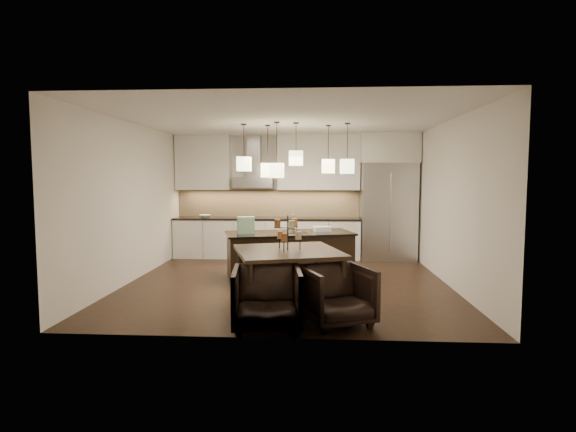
# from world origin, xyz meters

# --- Properties ---
(floor) EXTENTS (5.50, 5.50, 0.02)m
(floor) POSITION_xyz_m (0.00, 0.00, -0.01)
(floor) COLOR black
(floor) RESTS_ON ground
(ceiling) EXTENTS (5.50, 5.50, 0.02)m
(ceiling) POSITION_xyz_m (0.00, 0.00, 2.81)
(ceiling) COLOR white
(ceiling) RESTS_ON wall_back
(wall_back) EXTENTS (5.50, 0.02, 2.80)m
(wall_back) POSITION_xyz_m (0.00, 2.76, 1.40)
(wall_back) COLOR silver
(wall_back) RESTS_ON ground
(wall_front) EXTENTS (5.50, 0.02, 2.80)m
(wall_front) POSITION_xyz_m (0.00, -2.76, 1.40)
(wall_front) COLOR silver
(wall_front) RESTS_ON ground
(wall_left) EXTENTS (0.02, 5.50, 2.80)m
(wall_left) POSITION_xyz_m (-2.76, 0.00, 1.40)
(wall_left) COLOR silver
(wall_left) RESTS_ON ground
(wall_right) EXTENTS (0.02, 5.50, 2.80)m
(wall_right) POSITION_xyz_m (2.76, 0.00, 1.40)
(wall_right) COLOR silver
(wall_right) RESTS_ON ground
(refrigerator) EXTENTS (1.20, 0.72, 2.15)m
(refrigerator) POSITION_xyz_m (2.10, 2.38, 1.07)
(refrigerator) COLOR #B7B7BA
(refrigerator) RESTS_ON floor
(fridge_panel) EXTENTS (1.26, 0.72, 0.65)m
(fridge_panel) POSITION_xyz_m (2.10, 2.38, 2.47)
(fridge_panel) COLOR silver
(fridge_panel) RESTS_ON refrigerator
(lower_cabinets) EXTENTS (4.21, 0.62, 0.88)m
(lower_cabinets) POSITION_xyz_m (-0.62, 2.43, 0.44)
(lower_cabinets) COLOR silver
(lower_cabinets) RESTS_ON floor
(countertop) EXTENTS (4.21, 0.66, 0.04)m
(countertop) POSITION_xyz_m (-0.62, 2.43, 0.90)
(countertop) COLOR black
(countertop) RESTS_ON lower_cabinets
(backsplash) EXTENTS (4.21, 0.02, 0.63)m
(backsplash) POSITION_xyz_m (-0.62, 2.73, 1.24)
(backsplash) COLOR #C8B386
(backsplash) RESTS_ON countertop
(upper_cab_left) EXTENTS (1.25, 0.35, 1.25)m
(upper_cab_left) POSITION_xyz_m (-2.10, 2.57, 2.17)
(upper_cab_left) COLOR silver
(upper_cab_left) RESTS_ON wall_back
(upper_cab_right) EXTENTS (1.85, 0.35, 1.25)m
(upper_cab_right) POSITION_xyz_m (0.55, 2.57, 2.17)
(upper_cab_right) COLOR silver
(upper_cab_right) RESTS_ON wall_back
(hood_canopy) EXTENTS (0.90, 0.52, 0.24)m
(hood_canopy) POSITION_xyz_m (-0.93, 2.48, 1.72)
(hood_canopy) COLOR #B7B7BA
(hood_canopy) RESTS_ON wall_back
(hood_chimney) EXTENTS (0.30, 0.28, 0.96)m
(hood_chimney) POSITION_xyz_m (-0.93, 2.59, 2.32)
(hood_chimney) COLOR #B7B7BA
(hood_chimney) RESTS_ON hood_canopy
(fruit_bowl) EXTENTS (0.33, 0.33, 0.06)m
(fruit_bowl) POSITION_xyz_m (-2.04, 2.38, 0.95)
(fruit_bowl) COLOR silver
(fruit_bowl) RESTS_ON countertop
(island_body) EXTENTS (2.40, 1.45, 0.79)m
(island_body) POSITION_xyz_m (0.01, 0.48, 0.39)
(island_body) COLOR black
(island_body) RESTS_ON floor
(island_top) EXTENTS (2.48, 1.54, 0.04)m
(island_top) POSITION_xyz_m (0.01, 0.48, 0.81)
(island_top) COLOR black
(island_top) RESTS_ON island_body
(faucet) EXTENTS (0.14, 0.23, 0.34)m
(faucet) POSITION_xyz_m (0.07, 0.59, 0.99)
(faucet) COLOR silver
(faucet) RESTS_ON island_top
(tote_bag) EXTENTS (0.34, 0.24, 0.30)m
(tote_bag) POSITION_xyz_m (-0.77, 0.24, 0.98)
(tote_bag) COLOR #1D6C48
(tote_bag) RESTS_ON island_top
(food_container) EXTENTS (0.35, 0.29, 0.09)m
(food_container) POSITION_xyz_m (0.61, 0.68, 0.87)
(food_container) COLOR silver
(food_container) RESTS_ON island_top
(dining_table) EXTENTS (1.71, 1.71, 0.82)m
(dining_table) POSITION_xyz_m (0.10, -1.54, 0.41)
(dining_table) COLOR black
(dining_table) RESTS_ON floor
(candelabra) EXTENTS (0.49, 0.49, 0.48)m
(candelabra) POSITION_xyz_m (0.10, -1.54, 1.07)
(candelabra) COLOR black
(candelabra) RESTS_ON dining_table
(candle_a) EXTENTS (0.10, 0.10, 0.11)m
(candle_a) POSITION_xyz_m (0.25, -1.49, 1.02)
(candle_a) COLOR beige
(candle_a) RESTS_ON candelabra
(candle_b) EXTENTS (0.10, 0.10, 0.11)m
(candle_b) POSITION_xyz_m (-0.01, -1.43, 1.02)
(candle_b) COLOR orange
(candle_b) RESTS_ON candelabra
(candle_c) EXTENTS (0.10, 0.10, 0.11)m
(candle_c) POSITION_xyz_m (0.07, -1.69, 1.02)
(candle_c) COLOR #975C2E
(candle_c) RESTS_ON candelabra
(candle_d) EXTENTS (0.10, 0.10, 0.11)m
(candle_d) POSITION_xyz_m (0.19, -1.41, 1.20)
(candle_d) COLOR orange
(candle_d) RESTS_ON candelabra
(candle_e) EXTENTS (0.10, 0.10, 0.11)m
(candle_e) POSITION_xyz_m (-0.04, -1.56, 1.20)
(candle_e) COLOR #975C2E
(candle_e) RESTS_ON candelabra
(candle_f) EXTENTS (0.10, 0.10, 0.11)m
(candle_f) POSITION_xyz_m (0.16, -1.67, 1.20)
(candle_f) COLOR beige
(candle_f) RESTS_ON candelabra
(armchair_left) EXTENTS (0.90, 0.92, 0.76)m
(armchair_left) POSITION_xyz_m (-0.09, -2.45, 0.38)
(armchair_left) COLOR black
(armchair_left) RESTS_ON floor
(armchair_right) EXTENTS (1.04, 1.05, 0.74)m
(armchair_right) POSITION_xyz_m (0.76, -2.20, 0.37)
(armchair_right) COLOR black
(armchair_right) RESTS_ON floor
(pendant_a) EXTENTS (0.24, 0.24, 0.26)m
(pendant_a) POSITION_xyz_m (-0.82, 0.45, 2.08)
(pendant_a) COLOR beige
(pendant_a) RESTS_ON ceiling
(pendant_b) EXTENTS (0.24, 0.24, 0.26)m
(pendant_b) POSITION_xyz_m (-0.40, 0.63, 1.96)
(pendant_b) COLOR beige
(pendant_b) RESTS_ON ceiling
(pendant_c) EXTENTS (0.24, 0.24, 0.26)m
(pendant_c) POSITION_xyz_m (0.14, 0.31, 2.17)
(pendant_c) COLOR beige
(pendant_c) RESTS_ON ceiling
(pendant_d) EXTENTS (0.24, 0.24, 0.26)m
(pendant_d) POSITION_xyz_m (0.72, 0.74, 2.04)
(pendant_d) COLOR beige
(pendant_d) RESTS_ON ceiling
(pendant_e) EXTENTS (0.24, 0.24, 0.26)m
(pendant_e) POSITION_xyz_m (1.05, 0.44, 2.03)
(pendant_e) COLOR beige
(pendant_e) RESTS_ON ceiling
(pendant_f) EXTENTS (0.24, 0.24, 0.26)m
(pendant_f) POSITION_xyz_m (-0.20, 0.21, 1.95)
(pendant_f) COLOR beige
(pendant_f) RESTS_ON ceiling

